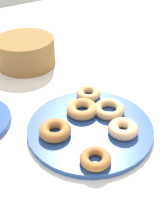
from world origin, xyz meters
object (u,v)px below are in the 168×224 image
at_px(donut_plate, 90,128).
at_px(donut_3, 95,159).
at_px(donut_1, 109,109).
at_px(donut_4, 88,94).
at_px(donut_2, 82,109).
at_px(basket, 26,52).
at_px(donut_5, 123,129).
at_px(donut_0, 55,130).

height_order(donut_plate, donut_3, donut_3).
xyz_separation_m(donut_1, donut_3, (-0.15, -0.13, -0.00)).
distance_m(donut_plate, donut_3, 0.14).
distance_m(donut_1, donut_4, 0.10).
relative_size(donut_2, donut_4, 1.21).
bearing_deg(donut_2, donut_3, -116.18).
xyz_separation_m(donut_1, basket, (-0.05, 0.45, 0.03)).
relative_size(donut_5, basket, 0.36).
distance_m(donut_0, donut_4, 0.20).
relative_size(donut_plate, donut_2, 3.81).
height_order(donut_5, basket, basket).
relative_size(donut_3, donut_4, 1.00).
bearing_deg(donut_4, donut_0, -152.89).
distance_m(donut_3, basket, 0.59).
xyz_separation_m(donut_plate, donut_3, (-0.07, -0.12, 0.02)).
distance_m(donut_0, donut_2, 0.12).
bearing_deg(donut_1, donut_5, -106.59).
xyz_separation_m(donut_plate, donut_5, (0.05, -0.08, 0.02)).
bearing_deg(donut_0, basket, 73.22).
bearing_deg(donut_5, donut_0, 146.14).
xyz_separation_m(donut_0, donut_5, (0.15, -0.10, 0.00)).
relative_size(donut_0, basket, 0.39).
distance_m(donut_0, donut_3, 0.14).
bearing_deg(donut_1, donut_2, 145.55).
height_order(donut_plate, donut_1, donut_1).
bearing_deg(donut_3, donut_1, 40.76).
height_order(donut_3, basket, basket).
relative_size(donut_plate, donut_3, 4.61).
bearing_deg(donut_1, donut_4, 90.09).
distance_m(donut_plate, donut_5, 0.10).
bearing_deg(basket, donut_plate, -94.11).
bearing_deg(donut_3, donut_4, 56.95).
height_order(donut_1, donut_3, donut_1).
relative_size(donut_2, donut_5, 1.13).
height_order(donut_plate, donut_0, donut_0).
distance_m(donut_0, donut_5, 0.18).
bearing_deg(donut_plate, basket, 85.89).
relative_size(donut_1, donut_4, 1.20).
relative_size(donut_2, donut_3, 1.21).
bearing_deg(donut_3, donut_5, 17.61).
distance_m(donut_plate, basket, 0.47).
bearing_deg(basket, donut_2, -92.49).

